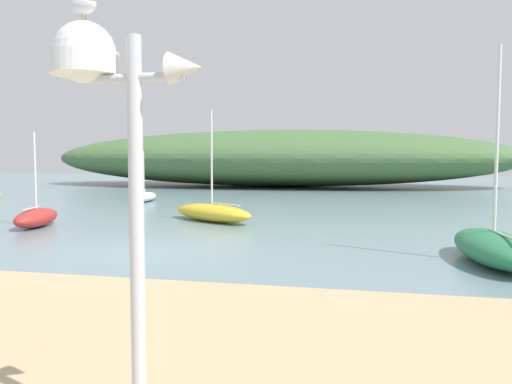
% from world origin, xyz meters
% --- Properties ---
extents(ground_plane, '(120.00, 120.00, 0.00)m').
position_xyz_m(ground_plane, '(0.00, 0.00, 0.00)').
color(ground_plane, gray).
extents(distant_hill, '(42.32, 14.35, 5.04)m').
position_xyz_m(distant_hill, '(-1.84, 31.78, 2.52)').
color(distant_hill, '#476B3D').
rests_on(distant_hill, ground).
extents(mast_structure, '(1.25, 0.53, 3.48)m').
position_xyz_m(mast_structure, '(3.97, -8.85, 3.08)').
color(mast_structure, silver).
rests_on(mast_structure, beach_sand).
extents(seagull_on_radar, '(0.35, 0.17, 0.24)m').
position_xyz_m(seagull_on_radar, '(3.84, -8.85, 3.81)').
color(seagull_on_radar, orange).
rests_on(seagull_on_radar, mast_structure).
extents(sailboat_west_reach, '(1.86, 4.26, 5.28)m').
position_xyz_m(sailboat_west_reach, '(9.16, 0.48, 0.41)').
color(sailboat_west_reach, '#287A4C').
rests_on(sailboat_west_reach, ground).
extents(sailboat_mid_channel, '(1.60, 3.04, 3.53)m').
position_xyz_m(sailboat_mid_channel, '(-5.89, 3.74, 0.36)').
color(sailboat_mid_channel, '#B72D28').
rests_on(sailboat_mid_channel, ground).
extents(sailboat_east_reach, '(4.36, 3.39, 4.49)m').
position_xyz_m(sailboat_east_reach, '(0.02, 6.69, 0.37)').
color(sailboat_east_reach, gold).
rests_on(sailboat_east_reach, ground).
extents(sailboat_by_sandbar, '(1.36, 3.30, 2.97)m').
position_xyz_m(sailboat_by_sandbar, '(-6.53, 14.39, 0.29)').
color(sailboat_by_sandbar, white).
rests_on(sailboat_by_sandbar, ground).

